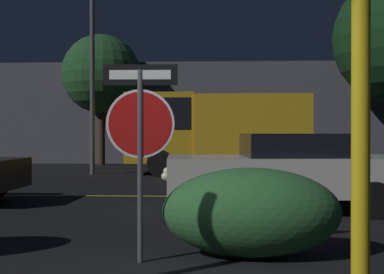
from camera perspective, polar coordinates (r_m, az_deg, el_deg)
road_center_stripe at (r=11.66m, az=0.34°, el=-6.34°), size 37.65×0.12×0.01m
stop_sign at (r=5.72m, az=-5.55°, el=1.40°), size 0.80×0.06×2.11m
yellow_pole_right at (r=4.53m, az=17.56°, el=3.95°), size 0.15×0.15×3.32m
hedge_bush_2 at (r=6.04m, az=6.35°, el=-7.98°), size 1.99×1.12×0.99m
passing_car_2 at (r=9.62m, az=9.90°, el=-3.59°), size 4.32×2.27×1.37m
delivery_truck at (r=17.90m, az=2.07°, el=1.01°), size 5.99×2.70×2.68m
street_lamp at (r=18.52m, az=-10.60°, el=13.06°), size 0.55×0.55×7.74m
tree_0 at (r=23.41m, az=-9.66°, el=6.61°), size 3.38×3.38×5.61m
building_backdrop at (r=25.87m, az=3.84°, el=2.42°), size 30.33×4.33×4.55m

